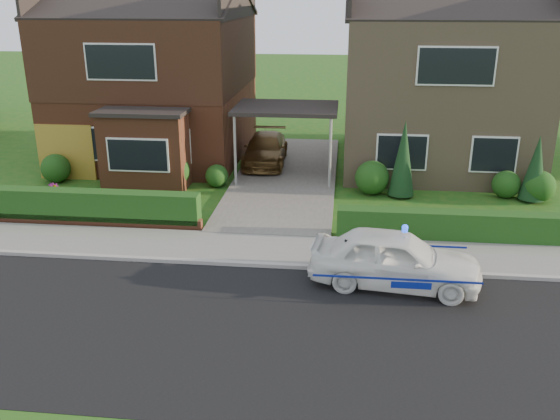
# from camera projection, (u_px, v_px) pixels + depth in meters

# --- Properties ---
(ground) EXTENTS (120.00, 120.00, 0.00)m
(ground) POSITION_uv_depth(u_px,v_px,m) (234.00, 329.00, 12.54)
(ground) COLOR #165316
(ground) RESTS_ON ground
(road) EXTENTS (60.00, 6.00, 0.02)m
(road) POSITION_uv_depth(u_px,v_px,m) (234.00, 329.00, 12.54)
(road) COLOR black
(road) RESTS_ON ground
(kerb) EXTENTS (60.00, 0.16, 0.12)m
(kerb) POSITION_uv_depth(u_px,v_px,m) (256.00, 265.00, 15.37)
(kerb) COLOR #9E9993
(kerb) RESTS_ON ground
(sidewalk) EXTENTS (60.00, 2.00, 0.10)m
(sidewalk) POSITION_uv_depth(u_px,v_px,m) (261.00, 249.00, 16.35)
(sidewalk) COLOR slate
(sidewalk) RESTS_ON ground
(driveway) EXTENTS (3.80, 12.00, 0.12)m
(driveway) POSITION_uv_depth(u_px,v_px,m) (286.00, 176.00, 22.79)
(driveway) COLOR #666059
(driveway) RESTS_ON ground
(house_left) EXTENTS (7.50, 9.53, 7.25)m
(house_left) POSITION_uv_depth(u_px,v_px,m) (156.00, 66.00, 24.80)
(house_left) COLOR brown
(house_left) RESTS_ON ground
(house_right) EXTENTS (7.50, 8.06, 7.25)m
(house_right) POSITION_uv_depth(u_px,v_px,m) (437.00, 73.00, 23.75)
(house_right) COLOR #927859
(house_right) RESTS_ON ground
(carport_link) EXTENTS (3.80, 3.00, 2.77)m
(carport_link) POSITION_uv_depth(u_px,v_px,m) (286.00, 109.00, 21.85)
(carport_link) COLOR black
(carport_link) RESTS_ON ground
(garage_door) EXTENTS (2.20, 0.10, 2.10)m
(garage_door) POSITION_uv_depth(u_px,v_px,m) (66.00, 152.00, 22.32)
(garage_door) COLOR olive
(garage_door) RESTS_ON ground
(dwarf_wall) EXTENTS (7.70, 0.25, 0.36)m
(dwarf_wall) POSITION_uv_depth(u_px,v_px,m) (78.00, 221.00, 18.02)
(dwarf_wall) COLOR brown
(dwarf_wall) RESTS_ON ground
(hedge_left) EXTENTS (7.50, 0.55, 0.90)m
(hedge_left) POSITION_uv_depth(u_px,v_px,m) (81.00, 224.00, 18.22)
(hedge_left) COLOR #123711
(hedge_left) RESTS_ON ground
(hedge_right) EXTENTS (7.50, 0.55, 0.80)m
(hedge_right) POSITION_uv_depth(u_px,v_px,m) (468.00, 242.00, 16.94)
(hedge_right) COLOR #123711
(hedge_right) RESTS_ON ground
(shrub_left_far) EXTENTS (1.08, 1.08, 1.08)m
(shrub_left_far) POSITION_uv_depth(u_px,v_px,m) (56.00, 168.00, 22.09)
(shrub_left_far) COLOR #123711
(shrub_left_far) RESTS_ON ground
(shrub_left_mid) EXTENTS (1.32, 1.32, 1.32)m
(shrub_left_mid) POSITION_uv_depth(u_px,v_px,m) (171.00, 170.00, 21.40)
(shrub_left_mid) COLOR #123711
(shrub_left_mid) RESTS_ON ground
(shrub_left_near) EXTENTS (0.84, 0.84, 0.84)m
(shrub_left_near) POSITION_uv_depth(u_px,v_px,m) (217.00, 176.00, 21.60)
(shrub_left_near) COLOR #123711
(shrub_left_near) RESTS_ON ground
(shrub_right_near) EXTENTS (1.20, 1.20, 1.20)m
(shrub_right_near) POSITION_uv_depth(u_px,v_px,m) (372.00, 178.00, 20.78)
(shrub_right_near) COLOR #123711
(shrub_right_near) RESTS_ON ground
(shrub_right_mid) EXTENTS (0.96, 0.96, 0.96)m
(shrub_right_mid) POSITION_uv_depth(u_px,v_px,m) (506.00, 184.00, 20.44)
(shrub_right_mid) COLOR #123711
(shrub_right_mid) RESTS_ON ground
(shrub_right_far) EXTENTS (1.08, 1.08, 1.08)m
(shrub_right_far) POSITION_uv_depth(u_px,v_px,m) (539.00, 186.00, 20.04)
(shrub_right_far) COLOR #123711
(shrub_right_far) RESTS_ON ground
(conifer_a) EXTENTS (0.90, 0.90, 2.60)m
(conifer_a) POSITION_uv_depth(u_px,v_px,m) (403.00, 161.00, 20.25)
(conifer_a) COLOR black
(conifer_a) RESTS_ON ground
(conifer_b) EXTENTS (0.90, 0.90, 2.20)m
(conifer_b) POSITION_uv_depth(u_px,v_px,m) (535.00, 170.00, 19.87)
(conifer_b) COLOR black
(conifer_b) RESTS_ON ground
(police_car) EXTENTS (3.74, 4.24, 1.55)m
(police_car) POSITION_uv_depth(u_px,v_px,m) (395.00, 259.00, 14.19)
(police_car) COLOR white
(police_car) RESTS_ON ground
(driveway_car) EXTENTS (1.78, 4.10, 1.17)m
(driveway_car) POSITION_uv_depth(u_px,v_px,m) (265.00, 149.00, 24.13)
(driveway_car) COLOR brown
(driveway_car) RESTS_ON driveway
(potted_plant_b) EXTENTS (0.59, 0.58, 0.84)m
(potted_plant_b) POSITION_uv_depth(u_px,v_px,m) (189.00, 209.00, 18.25)
(potted_plant_b) COLOR gray
(potted_plant_b) RESTS_ON ground
(potted_plant_c) EXTENTS (0.57, 0.57, 0.75)m
(potted_plant_c) POSITION_uv_depth(u_px,v_px,m) (54.00, 195.00, 19.72)
(potted_plant_c) COLOR gray
(potted_plant_c) RESTS_ON ground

